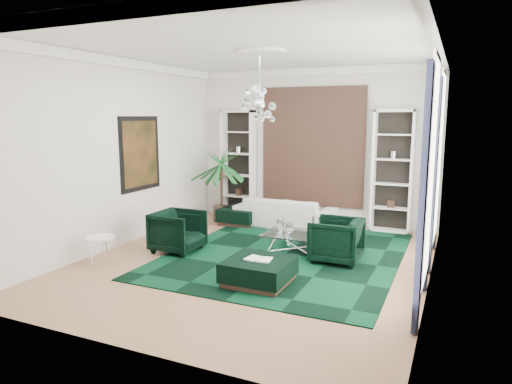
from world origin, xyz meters
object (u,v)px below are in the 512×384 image
at_px(armchair_left, 178,231).
at_px(ottoman_side, 240,216).
at_px(side_table, 101,251).
at_px(ottoman_front, 259,272).
at_px(armchair_right, 336,240).
at_px(palm, 221,175).
at_px(coffee_table, 298,242).
at_px(sofa, 285,212).

relative_size(armchair_left, ottoman_side, 0.99).
bearing_deg(ottoman_side, side_table, -103.22).
height_order(ottoman_front, side_table, side_table).
bearing_deg(armchair_right, palm, -120.09).
bearing_deg(palm, coffee_table, -33.28).
relative_size(coffee_table, palm, 0.50).
height_order(armchair_right, coffee_table, armchair_right).
distance_m(side_table, palm, 4.03).
relative_size(sofa, side_table, 4.60).
xyz_separation_m(sofa, ottoman_side, (-1.11, -0.22, -0.15)).
bearing_deg(armchair_left, ottoman_front, -113.89).
bearing_deg(ottoman_front, side_table, -174.29).
relative_size(armchair_right, side_table, 1.72).
relative_size(coffee_table, side_table, 2.31).
bearing_deg(coffee_table, sofa, 117.46).
bearing_deg(armchair_right, sofa, -140.17).
xyz_separation_m(armchair_right, palm, (-3.46, 2.01, 0.79)).
bearing_deg(armchair_right, side_table, -63.64).
height_order(ottoman_front, palm, palm).
relative_size(sofa, armchair_right, 2.68).
height_order(sofa, palm, palm).
height_order(armchair_left, coffee_table, armchair_left).
bearing_deg(side_table, palm, 84.61).
xyz_separation_m(coffee_table, palm, (-2.63, 1.73, 0.99)).
distance_m(sofa, side_table, 4.55).
distance_m(coffee_table, side_table, 3.71).
bearing_deg(armchair_right, coffee_table, -108.47).
bearing_deg(armchair_right, ottoman_front, -27.80).
distance_m(ottoman_front, palm, 4.57).
xyz_separation_m(armchair_left, ottoman_front, (2.17, -0.96, -0.21)).
xyz_separation_m(sofa, armchair_right, (1.81, -2.18, 0.06)).
xyz_separation_m(armchair_left, ottoman_side, (0.09, 2.60, -0.21)).
relative_size(ottoman_front, side_table, 1.92).
bearing_deg(ottoman_side, ottoman_front, -59.68).
bearing_deg(sofa, side_table, 63.67).
relative_size(sofa, ottoman_front, 2.39).
height_order(sofa, coffee_table, sofa).
relative_size(armchair_right, palm, 0.37).
distance_m(sofa, coffee_table, 2.15).
bearing_deg(ottoman_front, armchair_left, 156.11).
bearing_deg(palm, sofa, 5.88).
bearing_deg(ottoman_front, armchair_right, 62.20).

